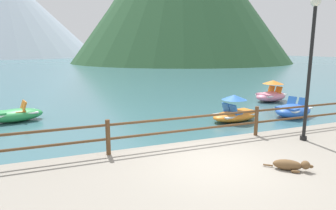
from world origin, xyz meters
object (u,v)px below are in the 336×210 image
pedal_boat_0 (293,110)px  pedal_boat_1 (15,115)px  lamp_post (311,57)px  pedal_boat_2 (271,94)px  pedal_boat_3 (235,113)px  dog_resting (291,165)px

pedal_boat_0 → pedal_boat_1: 12.70m
lamp_post → pedal_boat_0: size_ratio=1.72×
pedal_boat_2 → pedal_boat_3: size_ratio=1.00×
lamp_post → pedal_boat_0: 5.78m
pedal_boat_1 → pedal_boat_2: (14.02, -0.10, 0.14)m
dog_resting → pedal_boat_0: 7.75m
dog_resting → pedal_boat_1: bearing=125.6°
pedal_boat_1 → pedal_boat_3: pedal_boat_3 is taller
dog_resting → pedal_boat_3: (2.47, 5.78, -0.15)m
lamp_post → pedal_boat_1: lamp_post is taller
lamp_post → dog_resting: bearing=-142.1°
dog_resting → pedal_boat_3: 6.29m
dog_resting → pedal_boat_1: pedal_boat_1 is taller
pedal_boat_1 → pedal_boat_3: bearing=-21.0°
dog_resting → pedal_boat_0: bearing=45.0°
pedal_boat_0 → pedal_boat_3: pedal_boat_3 is taller
pedal_boat_0 → pedal_boat_1: (-12.12, 3.79, -0.01)m
pedal_boat_1 → dog_resting: bearing=-54.4°
pedal_boat_1 → pedal_boat_0: bearing=-17.4°
pedal_boat_0 → pedal_boat_3: bearing=174.2°
dog_resting → pedal_boat_3: pedal_boat_3 is taller
pedal_boat_3 → pedal_boat_2: bearing=34.6°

